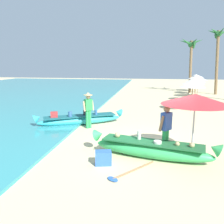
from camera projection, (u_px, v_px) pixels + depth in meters
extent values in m
plane|color=beige|center=(151.00, 147.00, 8.64)|extent=(80.00, 80.00, 0.00)
ellipsoid|color=#38B760|center=(151.00, 150.00, 7.61)|extent=(3.98, 1.52, 0.54)
cone|color=#38B760|center=(215.00, 149.00, 6.85)|extent=(0.49, 0.50, 0.49)
cone|color=#38B760|center=(99.00, 134.00, 8.23)|extent=(0.49, 0.50, 0.49)
cube|color=#1E6435|center=(152.00, 142.00, 7.55)|extent=(3.37, 1.40, 0.04)
sphere|color=tan|center=(117.00, 135.00, 8.02)|extent=(0.19, 0.19, 0.19)
cylinder|color=silver|center=(139.00, 135.00, 7.77)|extent=(0.12, 0.12, 0.33)
cylinder|color=silver|center=(158.00, 142.00, 7.40)|extent=(0.26, 0.26, 0.10)
sphere|color=tan|center=(177.00, 144.00, 7.19)|extent=(0.14, 0.14, 0.14)
sphere|color=tan|center=(192.00, 145.00, 7.06)|extent=(0.16, 0.16, 0.16)
ellipsoid|color=#33B2BC|center=(80.00, 120.00, 11.81)|extent=(4.11, 2.68, 0.45)
cone|color=#33B2BC|center=(118.00, 112.00, 12.43)|extent=(0.57, 0.57, 0.50)
cone|color=#33B2BC|center=(37.00, 118.00, 11.08)|extent=(0.57, 0.57, 0.50)
cube|color=#1C6267|center=(80.00, 116.00, 11.76)|extent=(3.51, 2.37, 0.04)
cube|color=#B73333|center=(54.00, 115.00, 11.35)|extent=(0.41, 0.35, 0.29)
cylinder|color=#386699|center=(70.00, 114.00, 11.47)|extent=(0.20, 0.20, 0.28)
cylinder|color=#2D2D33|center=(85.00, 113.00, 11.84)|extent=(0.15, 0.15, 0.30)
cylinder|color=#386699|center=(96.00, 113.00, 11.96)|extent=(0.15, 0.15, 0.25)
cylinder|color=green|center=(90.00, 119.00, 11.15)|extent=(0.14, 0.14, 0.88)
cylinder|color=green|center=(87.00, 119.00, 11.08)|extent=(0.14, 0.14, 0.88)
cube|color=green|center=(88.00, 105.00, 10.97)|extent=(0.41, 0.41, 0.54)
cylinder|color=tan|center=(93.00, 105.00, 11.09)|extent=(0.19, 0.20, 0.49)
cylinder|color=tan|center=(84.00, 106.00, 10.84)|extent=(0.19, 0.20, 0.49)
sphere|color=tan|center=(88.00, 97.00, 10.89)|extent=(0.22, 0.22, 0.22)
cylinder|color=tan|center=(88.00, 95.00, 10.87)|extent=(0.44, 0.44, 0.02)
cone|color=tan|center=(88.00, 94.00, 10.86)|extent=(0.26, 0.26, 0.12)
cylinder|color=green|center=(164.00, 143.00, 7.76)|extent=(0.14, 0.14, 0.90)
cylinder|color=green|center=(166.00, 142.00, 7.85)|extent=(0.14, 0.14, 0.90)
cube|color=#3356B2|center=(166.00, 121.00, 7.65)|extent=(0.40, 0.42, 0.59)
cylinder|color=#9E7051|center=(161.00, 124.00, 7.53)|extent=(0.21, 0.20, 0.54)
cylinder|color=#9E7051|center=(170.00, 121.00, 7.83)|extent=(0.21, 0.20, 0.54)
sphere|color=#9E7051|center=(167.00, 109.00, 7.57)|extent=(0.22, 0.22, 0.22)
cylinder|color=#B7B7BC|center=(193.00, 127.00, 7.38)|extent=(0.05, 0.05, 2.13)
cone|color=red|center=(195.00, 99.00, 7.19)|extent=(2.13, 2.13, 0.33)
cylinder|color=#333338|center=(191.00, 158.00, 7.59)|extent=(0.36, 0.36, 0.06)
cylinder|color=#8E6B47|center=(192.00, 97.00, 14.92)|extent=(0.04, 0.04, 1.90)
cone|color=silver|center=(193.00, 85.00, 14.75)|extent=(1.60, 1.60, 0.32)
cylinder|color=#8E6B47|center=(193.00, 93.00, 17.09)|extent=(0.04, 0.04, 1.90)
cone|color=silver|center=(193.00, 82.00, 16.92)|extent=(1.60, 1.60, 0.32)
cylinder|color=#8E6B47|center=(195.00, 90.00, 18.93)|extent=(0.04, 0.04, 1.90)
cone|color=silver|center=(195.00, 80.00, 18.76)|extent=(1.60, 1.60, 0.32)
cylinder|color=#8E6B47|center=(198.00, 87.00, 21.08)|extent=(0.04, 0.04, 1.90)
cone|color=silver|center=(198.00, 78.00, 20.92)|extent=(1.60, 1.60, 0.32)
cylinder|color=#8E6B47|center=(196.00, 85.00, 23.33)|extent=(0.04, 0.04, 1.90)
cone|color=silver|center=(197.00, 77.00, 23.16)|extent=(1.60, 1.60, 0.32)
cylinder|color=#8E6B47|center=(195.00, 83.00, 25.74)|extent=(0.04, 0.04, 1.90)
cone|color=silver|center=(196.00, 76.00, 25.58)|extent=(1.60, 1.60, 0.32)
cylinder|color=brown|center=(191.00, 67.00, 24.31)|extent=(0.44, 0.28, 5.42)
cone|color=#23602D|center=(196.00, 42.00, 23.76)|extent=(1.60, 0.48, 0.81)
cone|color=#23602D|center=(193.00, 43.00, 24.19)|extent=(1.07, 1.76, 0.92)
cone|color=#23602D|center=(187.00, 42.00, 24.15)|extent=(1.75, 1.41, 0.82)
cone|color=#23602D|center=(188.00, 43.00, 23.58)|extent=(1.72, 1.42, 1.12)
cone|color=#23602D|center=(194.00, 42.00, 23.41)|extent=(0.87, 1.54, 0.97)
cylinder|color=brown|center=(217.00, 63.00, 22.89)|extent=(0.55, 0.28, 6.24)
cone|color=#23602D|center=(223.00, 32.00, 22.22)|extent=(1.55, 0.44, 0.98)
cone|color=#23602D|center=(218.00, 32.00, 22.74)|extent=(0.73, 1.85, 0.72)
cone|color=#23602D|center=(214.00, 32.00, 22.59)|extent=(1.38, 1.24, 0.81)
cone|color=#23602D|center=(216.00, 32.00, 22.12)|extent=(1.39, 1.17, 0.81)
cone|color=#23602D|center=(221.00, 32.00, 21.87)|extent=(0.65, 1.69, 1.07)
cube|color=blue|center=(103.00, 158.00, 7.11)|extent=(0.56, 0.42, 0.44)
cylinder|color=#8E6B47|center=(134.00, 170.00, 6.74)|extent=(1.12, 1.35, 0.05)
ellipsoid|color=#2D60B7|center=(113.00, 179.00, 6.19)|extent=(0.41, 0.38, 0.03)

